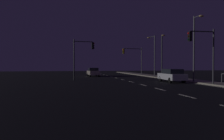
% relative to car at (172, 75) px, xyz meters
% --- Properties ---
extents(ground_plane, '(112.00, 112.00, 0.00)m').
position_rel_car_xyz_m(ground_plane, '(-4.60, -2.16, -0.82)').
color(ground_plane, black).
rests_on(ground_plane, ground).
extents(sidewalk_right, '(2.76, 77.00, 0.14)m').
position_rel_car_xyz_m(sidewalk_right, '(3.16, -2.16, -0.75)').
color(sidewalk_right, '#9E937F').
rests_on(sidewalk_right, ground).
extents(lane_markings_center, '(0.14, 50.00, 0.01)m').
position_rel_car_xyz_m(lane_markings_center, '(-4.60, 1.34, -0.82)').
color(lane_markings_center, silver).
rests_on(lane_markings_center, ground).
extents(lane_edge_line, '(0.14, 53.00, 0.01)m').
position_rel_car_xyz_m(lane_edge_line, '(1.53, 2.84, -0.82)').
color(lane_edge_line, silver).
rests_on(lane_edge_line, ground).
extents(car, '(2.07, 4.50, 1.57)m').
position_rel_car_xyz_m(car, '(0.00, 0.00, 0.00)').
color(car, silver).
rests_on(car, ground).
extents(car_oncoming, '(2.00, 4.47, 1.57)m').
position_rel_car_xyz_m(car_oncoming, '(-7.57, 15.28, 0.00)').
color(car_oncoming, beige).
rests_on(car_oncoming, ground).
extents(traffic_light_mid_right, '(2.90, 0.38, 5.49)m').
position_rel_car_xyz_m(traffic_light_mid_right, '(1.11, -4.23, 3.12)').
color(traffic_light_mid_right, '#38383D').
rests_on(traffic_light_mid_right, sidewalk_right).
extents(traffic_light_near_right, '(2.86, 0.46, 5.46)m').
position_rel_car_xyz_m(traffic_light_near_right, '(-10.14, 5.50, 2.96)').
color(traffic_light_near_right, '#2D3033').
rests_on(traffic_light_near_right, ground).
extents(traffic_light_far_left, '(4.17, 0.81, 5.36)m').
position_rel_car_xyz_m(traffic_light_far_left, '(0.33, 15.93, 3.11)').
color(traffic_light_far_left, '#4C4C51').
rests_on(traffic_light_far_left, sidewalk_right).
extents(street_lamp_across_street, '(0.93, 1.93, 6.61)m').
position_rel_car_xyz_m(street_lamp_across_street, '(2.37, 7.59, 3.35)').
color(street_lamp_across_street, '#2D3033').
rests_on(street_lamp_across_street, sidewalk_right).
extents(street_lamp_far_end, '(1.00, 1.32, 6.86)m').
position_rel_car_xyz_m(street_lamp_far_end, '(1.98, 10.05, 3.43)').
color(street_lamp_far_end, '#4C4C51').
rests_on(street_lamp_far_end, sidewalk_right).
extents(street_lamp_median, '(0.56, 1.48, 7.50)m').
position_rel_car_xyz_m(street_lamp_median, '(2.15, -1.39, 3.77)').
color(street_lamp_median, '#4C4C51').
rests_on(street_lamp_median, sidewalk_right).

